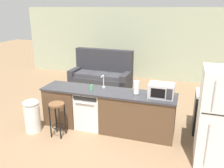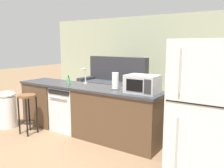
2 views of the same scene
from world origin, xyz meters
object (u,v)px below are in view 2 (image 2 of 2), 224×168
dishwasher (70,108)px  couch (114,86)px  refrigerator (206,116)px  microwave (142,84)px  kettle (209,89)px  trash_bin (7,109)px  bar_stool (27,106)px  soap_bottle (69,81)px  paper_towel_roll (115,81)px  stove_range (220,123)px

dishwasher → couch: size_ratio=0.41×
refrigerator → microwave: bearing=152.7°
kettle → trash_bin: (-3.56, -1.03, -0.61)m
microwave → trash_bin: 2.81m
trash_bin → couch: couch is taller
kettle → bar_stool: 3.13m
refrigerator → soap_bottle: size_ratio=9.68×
dishwasher → paper_towel_roll: 1.20m
trash_bin → refrigerator: bearing=0.9°
microwave → soap_bottle: microwave is taller
stove_range → kettle: size_ratio=4.39×
trash_bin → couch: (0.41, 3.27, 0.02)m
paper_towel_roll → trash_bin: 2.34m
paper_towel_roll → trash_bin: bearing=-163.8°
paper_towel_roll → soap_bottle: (-0.97, -0.10, -0.07)m
microwave → bar_stool: bearing=-163.4°
kettle → microwave: bearing=-154.6°
stove_range → paper_towel_roll: size_ratio=3.19×
dishwasher → paper_towel_roll: paper_towel_roll is taller
bar_stool → trash_bin: 0.65m
kettle → couch: size_ratio=0.10×
bar_stool → trash_bin: (-0.63, -0.00, -0.16)m
dishwasher → bar_stool: 0.79m
couch → paper_towel_roll: bearing=-56.6°
kettle → trash_bin: 3.75m
bar_stool → trash_bin: bearing=-179.9°
refrigerator → trash_bin: 3.75m
kettle → couch: 3.91m
kettle → soap_bottle: bearing=-167.9°
refrigerator → kettle: size_ratio=8.31×
refrigerator → couch: refrigerator is taller
paper_towel_roll → stove_range: bearing=18.7°
soap_bottle → paper_towel_roll: bearing=6.1°
dishwasher → soap_bottle: soap_bottle is taller
refrigerator → soap_bottle: bearing=169.7°
microwave → soap_bottle: (-1.47, -0.09, -0.07)m
paper_towel_roll → couch: size_ratio=0.14×
dishwasher → kettle: kettle is taller
trash_bin → soap_bottle: bearing=23.7°
couch → soap_bottle: bearing=-74.1°
stove_range → kettle: (-0.17, -0.13, 0.53)m
refrigerator → trash_bin: bearing=-179.1°
stove_range → refrigerator: bearing=-90.0°
dishwasher → kettle: 2.53m
soap_bottle → refrigerator: bearing=-10.3°
soap_bottle → trash_bin: 1.43m
dishwasher → paper_towel_roll: bearing=0.9°
stove_range → couch: (-3.32, 2.11, -0.06)m
kettle → bar_stool: (-2.93, -1.03, -0.45)m
dishwasher → soap_bottle: bearing=-53.8°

